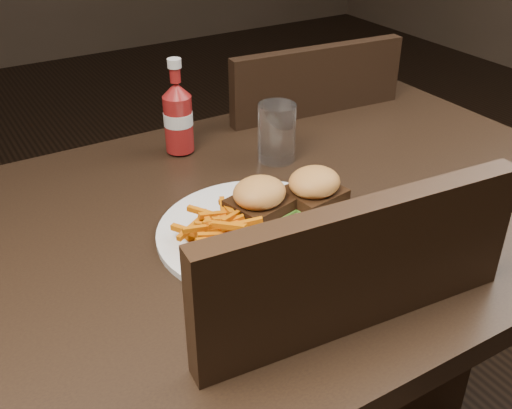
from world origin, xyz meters
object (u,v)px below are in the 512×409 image
dining_table (282,215)px  tumbler (277,133)px  plate (259,232)px  ketchup_bottle (179,124)px  chair_far (274,195)px

dining_table → tumbler: tumbler is taller
plate → ketchup_bottle: (0.02, 0.33, 0.06)m
tumbler → dining_table: bearing=-119.1°
chair_far → tumbler: tumbler is taller
dining_table → tumbler: size_ratio=10.59×
chair_far → plate: bearing=60.1°
chair_far → plate: plate is taller
dining_table → ketchup_bottle: (-0.06, 0.28, 0.08)m
plate → ketchup_bottle: bearing=86.5°
chair_far → tumbler: bearing=62.3°
plate → tumbler: bearing=51.6°
ketchup_bottle → chair_far: bearing=31.3°
dining_table → plate: plate is taller
chair_far → tumbler: size_ratio=3.87×
dining_table → plate: 0.10m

